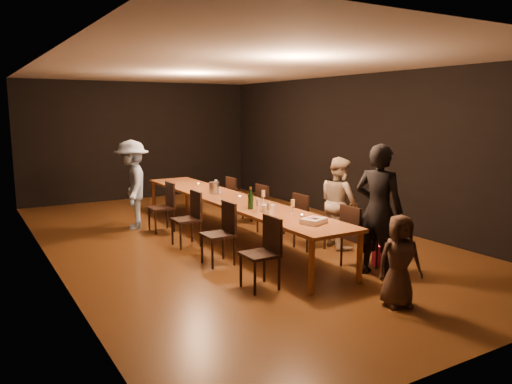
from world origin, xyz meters
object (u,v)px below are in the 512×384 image
birthday_cake (314,221)px  champagne_bottle (251,198)px  chair_right_1 (310,221)px  ice_bucket (214,188)px  man_blue (132,185)px  woman_tan (339,202)px  table (230,201)px  woman_birthday (379,210)px  chair_right_3 (240,199)px  chair_right_2 (271,209)px  child (400,261)px  chair_left_0 (260,254)px  plate_stack (268,208)px  chair_left_1 (218,234)px  chair_left_2 (186,219)px  chair_left_3 (161,207)px  chair_right_0 (360,237)px

birthday_cake → champagne_bottle: 1.34m
chair_right_1 → ice_bucket: ice_bucket is taller
man_blue → woman_tan: bearing=55.8°
table → woman_birthday: 2.91m
table → chair_right_3: 1.49m
birthday_cake → chair_right_2: bearing=51.7°
chair_right_1 → woman_birthday: woman_birthday is taller
child → woman_tan: bearing=86.4°
chair_left_0 → plate_stack: chair_left_0 is taller
woman_tan → plate_stack: (-1.44, -0.05, 0.05)m
chair_left_1 → birthday_cake: bearing=-143.3°
chair_right_2 → chair_left_2: bearing=-90.0°
chair_right_2 → plate_stack: 1.72m
child → chair_left_1: bearing=134.6°
chair_left_3 → ice_bucket: (0.82, -0.61, 0.39)m
chair_left_2 → chair_right_1: bearing=-125.2°
chair_right_1 → birthday_cake: chair_right_1 is taller
chair_right_3 → chair_left_2: (-1.70, -1.20, 0.00)m
woman_tan → ice_bucket: (-1.37, 1.94, 0.10)m
chair_right_3 → chair_left_2: bearing=-54.8°
woman_tan → ice_bucket: bearing=44.2°
table → birthday_cake: birthday_cake is taller
chair_left_3 → woman_tan: woman_tan is taller
birthday_cake → ice_bucket: (-0.05, 2.97, 0.07)m
child → birthday_cake: (-0.22, 1.35, 0.24)m
chair_right_2 → plate_stack: size_ratio=4.62×
chair_left_3 → man_blue: size_ratio=0.54×
table → chair_right_3: (0.85, 1.20, -0.24)m
chair_right_3 → chair_left_3: size_ratio=1.00×
chair_right_0 → chair_right_3: 3.60m
chair_right_3 → man_blue: 2.18m
birthday_cake → woman_birthday: bearing=-46.2°
chair_left_3 → birthday_cake: 3.70m
chair_right_3 → woman_birthday: bearing=-0.3°
chair_left_0 → child: child is taller
woman_tan → champagne_bottle: woman_tan is taller
chair_right_0 → man_blue: bearing=-153.1°
chair_right_2 → birthday_cake: 2.54m
chair_right_2 → chair_left_3: 2.08m
child → ice_bucket: child is taller
table → plate_stack: bearing=-93.8°
man_blue → chair_right_1: bearing=51.2°
chair_left_3 → plate_stack: chair_left_3 is taller
chair_left_0 → chair_right_3: bearing=-25.3°
chair_left_2 → woman_birthday: size_ratio=0.51×
chair_left_0 → man_blue: size_ratio=0.54×
chair_right_3 → woman_birthday: 4.01m
chair_right_1 → woman_birthday: 1.65m
chair_right_1 → ice_bucket: bearing=-154.0°
chair_right_3 → ice_bucket: size_ratio=4.40×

